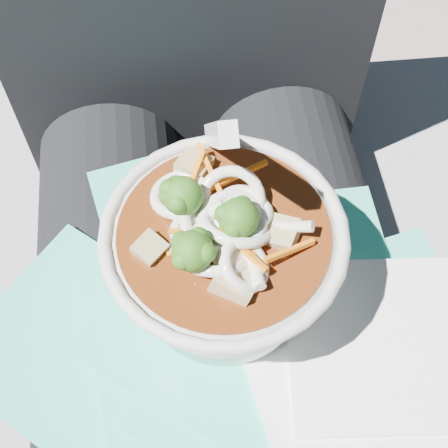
{
  "coord_description": "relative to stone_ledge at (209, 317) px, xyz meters",
  "views": [
    {
      "loc": [
        -0.02,
        -0.19,
        1.01
      ],
      "look_at": [
        0.0,
        0.01,
        0.68
      ],
      "focal_mm": 50.0,
      "sensor_mm": 36.0,
      "label": 1
    }
  ],
  "objects": [
    {
      "name": "stone_ledge",
      "position": [
        0.0,
        0.0,
        0.0
      ],
      "size": [
        1.01,
        0.53,
        0.42
      ],
      "primitive_type": "cube",
      "rotation": [
        0.0,
        0.0,
        -0.03
      ],
      "color": "gray",
      "rests_on": "ground"
    },
    {
      "name": "lap",
      "position": [
        0.0,
        -0.15,
        0.28
      ],
      "size": [
        0.32,
        0.48,
        0.14
      ],
      "color": "black",
      "rests_on": "stone_ledge"
    },
    {
      "name": "person_body",
      "position": [
        -0.0,
        -0.06,
        0.32
      ],
      "size": [
        0.34,
        0.94,
        0.97
      ],
      "color": "black",
      "rests_on": "ground"
    },
    {
      "name": "plastic_bag",
      "position": [
        0.01,
        -0.16,
        0.36
      ],
      "size": [
        0.41,
        0.34,
        0.01
      ],
      "color": "#30C9AB",
      "rests_on": "lap"
    },
    {
      "name": "napkins",
      "position": [
        0.09,
        -0.21,
        0.37
      ],
      "size": [
        0.18,
        0.18,
        0.01
      ],
      "color": "white",
      "rests_on": "plastic_bag"
    },
    {
      "name": "udon_bowl",
      "position": [
        0.0,
        -0.14,
        0.42
      ],
      "size": [
        0.17,
        0.17,
        0.2
      ],
      "color": "silver",
      "rests_on": "plastic_bag"
    }
  ]
}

